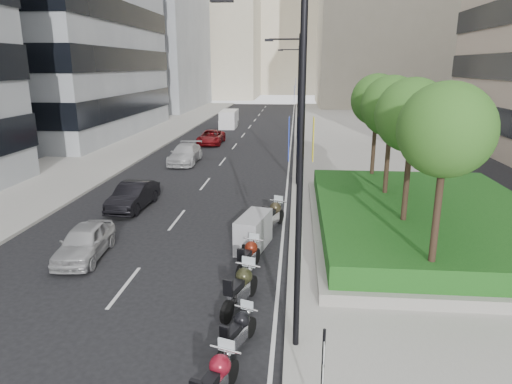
# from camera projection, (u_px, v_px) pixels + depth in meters

# --- Properties ---
(ground) EXTENTS (160.00, 160.00, 0.00)m
(ground) POSITION_uv_depth(u_px,v_px,m) (124.00, 363.00, 11.49)
(ground) COLOR black
(ground) RESTS_ON ground
(sidewalk_right) EXTENTS (10.00, 100.00, 0.15)m
(sidewalk_right) POSITION_uv_depth(u_px,v_px,m) (351.00, 151.00, 39.50)
(sidewalk_right) COLOR #9E9B93
(sidewalk_right) RESTS_ON ground
(sidewalk_left) EXTENTS (8.00, 100.00, 0.15)m
(sidewalk_left) POSITION_uv_depth(u_px,v_px,m) (117.00, 147.00, 41.28)
(sidewalk_left) COLOR #9E9B93
(sidewalk_left) RESTS_ON ground
(lane_edge) EXTENTS (0.12, 100.00, 0.01)m
(lane_edge) POSITION_uv_depth(u_px,v_px,m) (290.00, 151.00, 39.97)
(lane_edge) COLOR silver
(lane_edge) RESTS_ON ground
(lane_centre) EXTENTS (0.12, 100.00, 0.01)m
(lane_centre) POSITION_uv_depth(u_px,v_px,m) (232.00, 150.00, 40.41)
(lane_centre) COLOR silver
(lane_centre) RESTS_ON ground
(building_grey_far) EXTENTS (22.00, 26.00, 30.00)m
(building_grey_far) POSITION_uv_depth(u_px,v_px,m) (131.00, 18.00, 76.69)
(building_grey_far) COLOR gray
(building_grey_far) RESTS_ON ground
(building_cream_right) EXTENTS (28.00, 24.00, 36.00)m
(building_cream_right) POSITION_uv_depth(u_px,v_px,m) (399.00, 3.00, 81.57)
(building_cream_right) COLOR #B7AD93
(building_cream_right) RESTS_ON ground
(building_cream_left) EXTENTS (26.00, 24.00, 34.00)m
(building_cream_left) POSITION_uv_depth(u_px,v_px,m) (202.00, 21.00, 104.43)
(building_cream_left) COLOR #B7AD93
(building_cream_left) RESTS_ON ground
(building_cream_centre) EXTENTS (30.00, 24.00, 38.00)m
(building_cream_centre) POSITION_uv_depth(u_px,v_px,m) (291.00, 20.00, 121.39)
(building_cream_centre) COLOR #B7AD93
(building_cream_centre) RESTS_ON ground
(planter) EXTENTS (10.00, 14.00, 0.40)m
(planter) POSITION_uv_depth(u_px,v_px,m) (426.00, 227.00, 20.15)
(planter) COLOR gray
(planter) RESTS_ON sidewalk_right
(hedge) EXTENTS (9.40, 13.40, 0.80)m
(hedge) POSITION_uv_depth(u_px,v_px,m) (427.00, 214.00, 19.99)
(hedge) COLOR #123F12
(hedge) RESTS_ON planter
(tree_0) EXTENTS (2.80, 2.80, 6.30)m
(tree_0) POSITION_uv_depth(u_px,v_px,m) (446.00, 131.00, 13.16)
(tree_0) COLOR #332319
(tree_0) RESTS_ON planter
(tree_1) EXTENTS (2.80, 2.80, 6.30)m
(tree_1) POSITION_uv_depth(u_px,v_px,m) (413.00, 116.00, 17.00)
(tree_1) COLOR #332319
(tree_1) RESTS_ON planter
(tree_2) EXTENTS (2.80, 2.80, 6.30)m
(tree_2) POSITION_uv_depth(u_px,v_px,m) (391.00, 107.00, 20.83)
(tree_2) COLOR #332319
(tree_2) RESTS_ON planter
(tree_3) EXTENTS (2.80, 2.80, 6.30)m
(tree_3) POSITION_uv_depth(u_px,v_px,m) (377.00, 100.00, 24.67)
(tree_3) COLOR #332319
(tree_3) RESTS_ON planter
(lamp_post_0) EXTENTS (2.34, 0.45, 9.00)m
(lamp_post_0) POSITION_uv_depth(u_px,v_px,m) (294.00, 161.00, 10.74)
(lamp_post_0) COLOR black
(lamp_post_0) RESTS_ON ground
(lamp_post_1) EXTENTS (2.34, 0.45, 9.00)m
(lamp_post_1) POSITION_uv_depth(u_px,v_px,m) (296.00, 103.00, 27.06)
(lamp_post_1) COLOR black
(lamp_post_1) RESTS_ON ground
(lamp_post_2) EXTENTS (2.34, 0.45, 9.00)m
(lamp_post_2) POSITION_uv_depth(u_px,v_px,m) (297.00, 89.00, 44.33)
(lamp_post_2) COLOR black
(lamp_post_2) RESTS_ON ground
(parking_sign) EXTENTS (0.06, 0.32, 2.50)m
(parking_sign) POSITION_uv_depth(u_px,v_px,m) (322.00, 377.00, 8.78)
(parking_sign) COLOR black
(parking_sign) RESTS_ON ground
(motorcycle_1) EXTENTS (0.95, 2.21, 1.14)m
(motorcycle_1) POSITION_uv_depth(u_px,v_px,m) (215.00, 383.00, 9.87)
(motorcycle_1) COLOR black
(motorcycle_1) RESTS_ON ground
(motorcycle_2) EXTENTS (0.92, 1.94, 1.02)m
(motorcycle_2) POSITION_uv_depth(u_px,v_px,m) (238.00, 332.00, 11.88)
(motorcycle_2) COLOR black
(motorcycle_2) RESTS_ON ground
(motorcycle_3) EXTENTS (1.03, 2.38, 1.23)m
(motorcycle_3) POSITION_uv_depth(u_px,v_px,m) (241.00, 288.00, 13.97)
(motorcycle_3) COLOR black
(motorcycle_3) RESTS_ON ground
(motorcycle_4) EXTENTS (0.85, 2.16, 1.10)m
(motorcycle_4) POSITION_uv_depth(u_px,v_px,m) (249.00, 257.00, 16.44)
(motorcycle_4) COLOR black
(motorcycle_4) RESTS_ON ground
(motorcycle_5) EXTENTS (1.43, 2.49, 1.42)m
(motorcycle_5) POSITION_uv_depth(u_px,v_px,m) (254.00, 232.00, 18.52)
(motorcycle_5) COLOR black
(motorcycle_5) RESTS_ON ground
(motorcycle_6) EXTENTS (1.10, 2.32, 1.21)m
(motorcycle_6) POSITION_uv_depth(u_px,v_px,m) (273.00, 215.00, 20.77)
(motorcycle_6) COLOR black
(motorcycle_6) RESTS_ON ground
(car_a) EXTENTS (1.83, 3.91, 1.30)m
(car_a) POSITION_uv_depth(u_px,v_px,m) (85.00, 242.00, 17.68)
(car_a) COLOR #ACACAE
(car_a) RESTS_ON ground
(car_b) EXTENTS (1.71, 4.24, 1.37)m
(car_b) POSITION_uv_depth(u_px,v_px,m) (133.00, 196.00, 23.75)
(car_b) COLOR black
(car_b) RESTS_ON ground
(car_c) EXTENTS (2.05, 4.95, 1.43)m
(car_c) POSITION_uv_depth(u_px,v_px,m) (185.00, 154.00, 34.86)
(car_c) COLOR silver
(car_c) RESTS_ON ground
(car_d) EXTENTS (2.20, 4.73, 1.31)m
(car_d) POSITION_uv_depth(u_px,v_px,m) (211.00, 137.00, 43.35)
(car_d) COLOR maroon
(car_d) RESTS_ON ground
(delivery_van) EXTENTS (1.96, 4.89, 2.04)m
(delivery_van) POSITION_uv_depth(u_px,v_px,m) (229.00, 120.00, 54.78)
(delivery_van) COLOR white
(delivery_van) RESTS_ON ground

